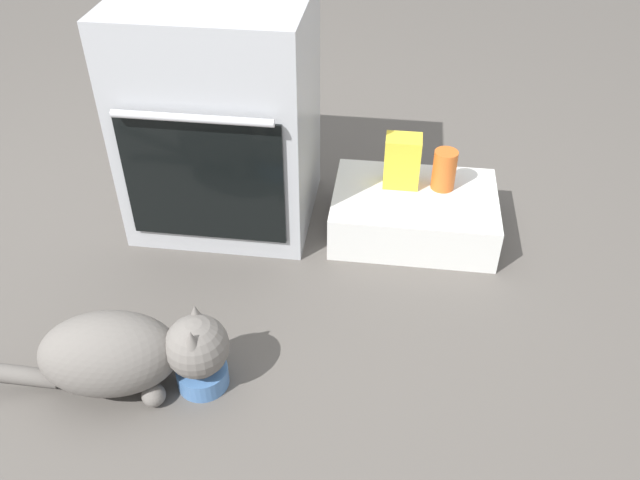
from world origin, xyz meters
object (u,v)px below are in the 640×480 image
(cat, at_px, (126,353))
(sauce_jar, at_px, (444,170))
(snack_bag, at_px, (402,161))
(pantry_cabinet, at_px, (413,213))
(food_bowl, at_px, (203,374))
(oven, at_px, (221,116))

(cat, bearing_deg, sauce_jar, 35.87)
(snack_bag, bearing_deg, pantry_cabinet, -47.77)
(pantry_cabinet, height_order, sauce_jar, sauce_jar)
(food_bowl, distance_m, snack_bag, 0.98)
(oven, xyz_separation_m, pantry_cabinet, (0.66, -0.04, -0.31))
(snack_bag, bearing_deg, cat, -128.58)
(oven, distance_m, pantry_cabinet, 0.73)
(cat, relative_size, sauce_jar, 5.46)
(oven, xyz_separation_m, food_bowl, (0.12, -0.79, -0.35))
(cat, height_order, snack_bag, snack_bag)
(food_bowl, distance_m, cat, 0.21)
(pantry_cabinet, distance_m, food_bowl, 0.93)
(cat, bearing_deg, pantry_cabinet, 37.27)
(pantry_cabinet, bearing_deg, snack_bag, 132.23)
(food_bowl, relative_size, sauce_jar, 0.99)
(oven, relative_size, sauce_jar, 5.54)
(food_bowl, height_order, sauce_jar, sauce_jar)
(food_bowl, distance_m, sauce_jar, 1.05)
(food_bowl, xyz_separation_m, cat, (-0.19, -0.03, 0.09))
(cat, distance_m, sauce_jar, 1.18)
(food_bowl, relative_size, snack_bag, 0.77)
(oven, bearing_deg, snack_bag, 2.07)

